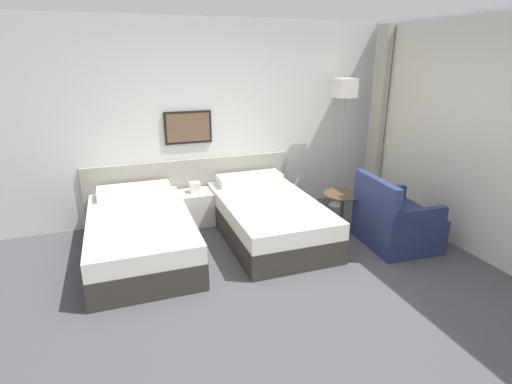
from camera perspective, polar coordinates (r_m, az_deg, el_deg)
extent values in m
plane|color=#47474C|center=(4.18, 5.01, -13.37)|extent=(16.00, 16.00, 0.00)
cube|color=silver|center=(5.72, -4.07, 10.13)|extent=(10.00, 0.06, 2.70)
cube|color=gray|center=(5.77, -9.19, 0.52)|extent=(2.88, 0.04, 0.85)
cube|color=black|center=(5.56, -9.67, 9.08)|extent=(0.64, 0.03, 0.44)
cube|color=brown|center=(5.54, -9.64, 9.06)|extent=(0.58, 0.01, 0.38)
cube|color=white|center=(5.01, 31.85, 6.04)|extent=(0.06, 4.73, 2.70)
cube|color=beige|center=(4.98, 31.46, 5.69)|extent=(0.03, 4.35, 2.64)
cube|color=#A8A393|center=(6.37, 17.01, 10.00)|extent=(0.10, 0.24, 2.64)
cube|color=#332D28|center=(4.85, -16.00, -7.16)|extent=(1.14, 1.97, 0.30)
cube|color=silver|center=(4.75, -16.27, -4.48)|extent=(1.13, 1.95, 0.20)
cube|color=silver|center=(5.41, -17.00, 0.17)|extent=(0.91, 0.34, 0.13)
cube|color=#332D28|center=(5.15, 1.83, -4.81)|extent=(1.14, 1.97, 0.30)
cube|color=silver|center=(5.06, 1.86, -2.25)|extent=(1.13, 1.95, 0.20)
cube|color=silver|center=(5.67, -0.90, 1.91)|extent=(0.91, 0.34, 0.13)
cube|color=beige|center=(5.59, -8.57, -2.21)|extent=(0.45, 0.42, 0.45)
cube|color=silver|center=(5.49, -8.72, 0.68)|extent=(0.14, 0.14, 0.14)
cylinder|color=#9E9993|center=(6.35, 11.43, -1.84)|extent=(0.24, 0.24, 0.02)
cylinder|color=#9E9993|center=(6.11, 11.94, 5.42)|extent=(0.02, 0.02, 1.63)
cube|color=silver|center=(5.96, 12.57, 14.31)|extent=(0.27, 0.27, 0.27)
cylinder|color=brown|center=(5.52, 11.95, -5.16)|extent=(0.32, 0.32, 0.01)
cylinder|color=brown|center=(5.43, 12.13, -2.78)|extent=(0.05, 0.05, 0.48)
cylinder|color=brown|center=(5.34, 12.31, -0.31)|extent=(0.50, 0.50, 0.02)
cube|color=navy|center=(5.23, 19.51, -4.82)|extent=(0.83, 0.92, 0.43)
cube|color=navy|center=(4.89, 16.82, -0.66)|extent=(0.16, 0.87, 0.44)
cube|color=navy|center=(4.83, 22.46, -3.24)|extent=(0.66, 0.14, 0.18)
cube|color=navy|center=(5.42, 17.58, -0.30)|extent=(0.66, 0.14, 0.18)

